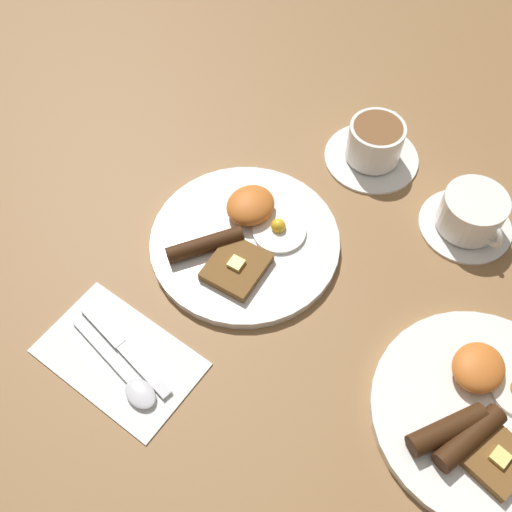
{
  "coord_description": "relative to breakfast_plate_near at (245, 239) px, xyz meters",
  "views": [
    {
      "loc": [
        0.37,
        0.33,
        0.75
      ],
      "look_at": [
        0.02,
        0.04,
        0.03
      ],
      "focal_mm": 42.0,
      "sensor_mm": 36.0,
      "label": 1
    }
  ],
  "objects": [
    {
      "name": "spoon",
      "position": [
        0.26,
        0.03,
        -0.0
      ],
      "size": [
        0.04,
        0.17,
        0.01
      ],
      "rotation": [
        0.0,
        0.0,
        1.47
      ],
      "color": "silver",
      "rests_on": "napkin"
    },
    {
      "name": "knife",
      "position": [
        0.24,
        -0.02,
        -0.01
      ],
      "size": [
        0.03,
        0.18,
        0.01
      ],
      "rotation": [
        0.0,
        0.0,
        1.47
      ],
      "color": "silver",
      "rests_on": "napkin"
    },
    {
      "name": "teacup_far",
      "position": [
        -0.24,
        0.24,
        0.02
      ],
      "size": [
        0.14,
        0.14,
        0.07
      ],
      "color": "white",
      "rests_on": "ground_plane"
    },
    {
      "name": "ground_plane",
      "position": [
        0.0,
        0.0,
        -0.01
      ],
      "size": [
        3.0,
        3.0,
        0.0
      ],
      "primitive_type": "plane",
      "color": "olive"
    },
    {
      "name": "breakfast_plate_far",
      "position": [
        0.01,
        0.4,
        0.0
      ],
      "size": [
        0.28,
        0.28,
        0.05
      ],
      "color": "white",
      "rests_on": "ground_plane"
    },
    {
      "name": "teacup_near",
      "position": [
        -0.26,
        0.05,
        0.02
      ],
      "size": [
        0.16,
        0.16,
        0.07
      ],
      "color": "white",
      "rests_on": "ground_plane"
    },
    {
      "name": "napkin",
      "position": [
        0.25,
        -0.01,
        -0.01
      ],
      "size": [
        0.15,
        0.22,
        0.01
      ],
      "primitive_type": "cube",
      "rotation": [
        0.0,
        0.0,
        0.07
      ],
      "color": "white",
      "rests_on": "ground_plane"
    },
    {
      "name": "breakfast_plate_near",
      "position": [
        0.0,
        0.0,
        0.0
      ],
      "size": [
        0.28,
        0.28,
        0.05
      ],
      "color": "white",
      "rests_on": "ground_plane"
    }
  ]
}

